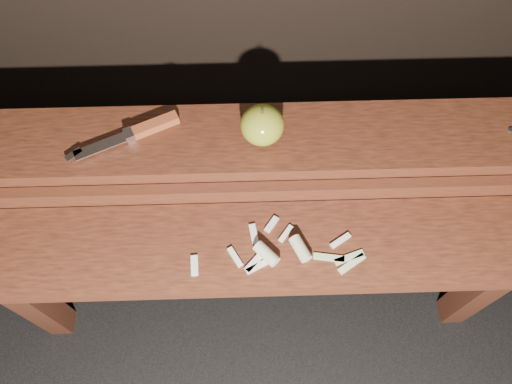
{
  "coord_description": "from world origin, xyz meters",
  "views": [
    {
      "loc": [
        -0.01,
        -0.44,
        1.4
      ],
      "look_at": [
        0.0,
        0.06,
        0.45
      ],
      "focal_mm": 35.0,
      "sensor_mm": 36.0,
      "label": 1
    }
  ],
  "objects_px": {
    "bench_front_tier": "(258,261)",
    "bench_rear_tier": "(255,159)",
    "apple": "(262,125)",
    "knife": "(141,130)"
  },
  "relations": [
    {
      "from": "bench_front_tier",
      "to": "bench_rear_tier",
      "type": "height_order",
      "value": "bench_rear_tier"
    },
    {
      "from": "bench_rear_tier",
      "to": "apple",
      "type": "xyz_separation_m",
      "value": [
        0.02,
        0.0,
        0.13
      ]
    },
    {
      "from": "apple",
      "to": "knife",
      "type": "height_order",
      "value": "apple"
    },
    {
      "from": "bench_front_tier",
      "to": "bench_rear_tier",
      "type": "distance_m",
      "value": 0.23
    },
    {
      "from": "bench_rear_tier",
      "to": "apple",
      "type": "bearing_deg",
      "value": 14.95
    },
    {
      "from": "apple",
      "to": "bench_rear_tier",
      "type": "bearing_deg",
      "value": -165.05
    },
    {
      "from": "bench_rear_tier",
      "to": "knife",
      "type": "relative_size",
      "value": 5.04
    },
    {
      "from": "bench_front_tier",
      "to": "knife",
      "type": "bearing_deg",
      "value": 134.65
    },
    {
      "from": "apple",
      "to": "bench_front_tier",
      "type": "bearing_deg",
      "value": -94.01
    },
    {
      "from": "bench_front_tier",
      "to": "bench_rear_tier",
      "type": "xyz_separation_m",
      "value": [
        0.0,
        0.23,
        0.06
      ]
    }
  ]
}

